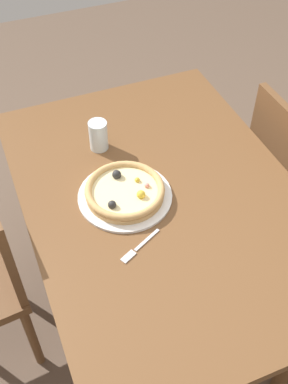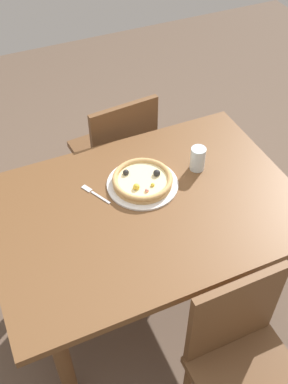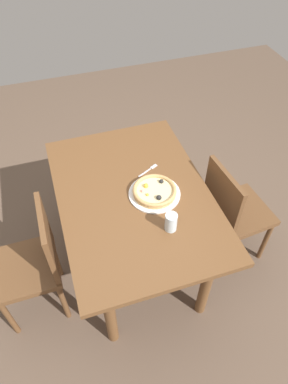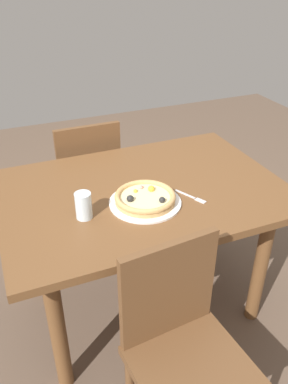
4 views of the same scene
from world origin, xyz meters
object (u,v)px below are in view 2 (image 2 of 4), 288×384
chair_far (116,153)px  pizza (142,180)px  plate (143,184)px  drinking_glass (198,159)px  fork (94,193)px  chair_near (244,364)px  dining_table (146,223)px

chair_far → pizza: 0.63m
plate → drinking_glass: bearing=0.1°
pizza → fork: size_ratio=1.74×
chair_near → chair_far: (0.01, 1.35, 0.00)m
dining_table → chair_near: size_ratio=1.51×
pizza → drinking_glass: drinking_glass is taller
chair_far → dining_table: bearing=-105.1°
plate → pizza: bearing=-87.4°
chair_far → pizza: (-0.08, -0.55, 0.30)m
plate → fork: 0.22m
chair_near → drinking_glass: chair_near is taller
dining_table → drinking_glass: bearing=21.3°
chair_far → plate: (-0.08, -0.55, 0.28)m
dining_table → fork: size_ratio=8.57×
drinking_glass → chair_near: bearing=-104.3°
dining_table → fork: 0.26m
chair_far → fork: bearing=-125.1°
chair_near → drinking_glass: 0.89m
fork → chair_near: bearing=172.7°
dining_table → pizza: (0.04, 0.12, 0.14)m
pizza → drinking_glass: size_ratio=2.33×
plate → chair_near: bearing=-84.9°
pizza → drinking_glass: 0.28m
chair_far → plate: bearing=-103.2°
chair_near → plate: size_ratio=2.76×
dining_table → drinking_glass: drinking_glass is taller
pizza → drinking_glass: bearing=0.1°
drinking_glass → pizza: bearing=-179.9°
chair_near → pizza: bearing=-85.2°
chair_far → drinking_glass: chair_far is taller
pizza → chair_near: bearing=-84.9°
drinking_glass → plate: bearing=-179.9°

